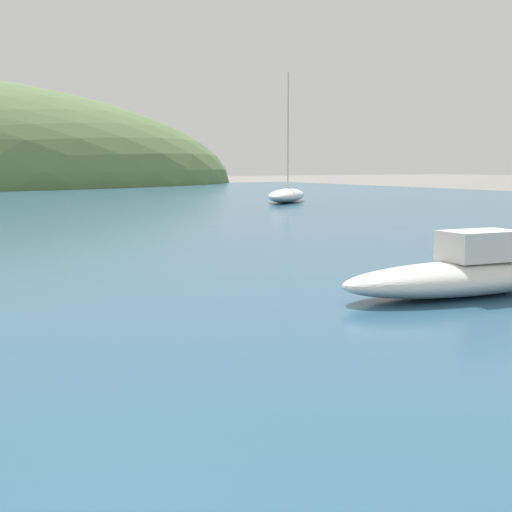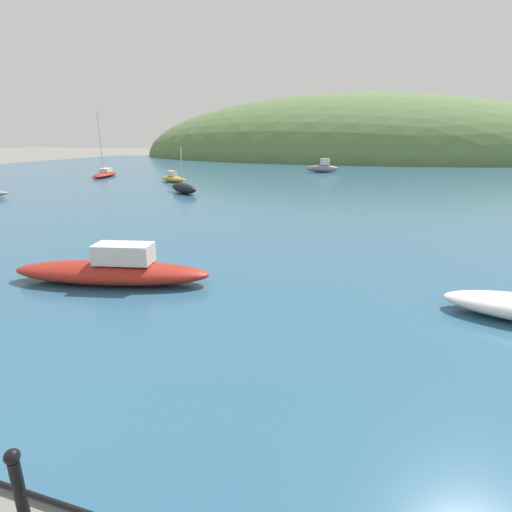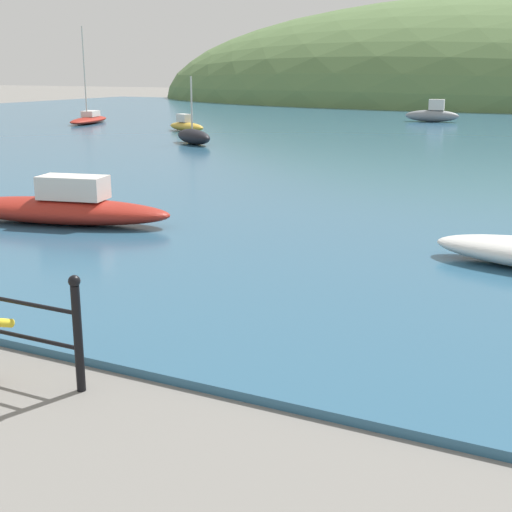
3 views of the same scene
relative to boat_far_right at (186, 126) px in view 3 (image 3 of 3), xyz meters
The scene contains 7 objects.
water 10.79m from the boat_far_right, 27.82° to the left, with size 80.00×60.00×0.10m, color #2D5B7A.
far_hillside 42.75m from the boat_far_right, 77.11° to the left, with size 71.98×39.59×19.63m.
boat_far_right is the anchor object (origin of this frame).
boat_white_sailboat 7.95m from the boat_far_right, 165.93° to the left, with size 2.55×4.64×5.28m.
boat_red_dinghy 6.36m from the boat_far_right, 55.22° to the right, with size 2.64×2.13×2.73m.
boat_far_left 21.80m from the boat_far_right, 64.62° to the right, with size 4.93×2.21×0.97m.
boat_twin_mast 15.20m from the boat_far_right, 51.47° to the left, with size 3.15×1.05×1.29m.
Camera 3 is at (9.67, -3.59, 3.13)m, focal length 50.00 mm.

